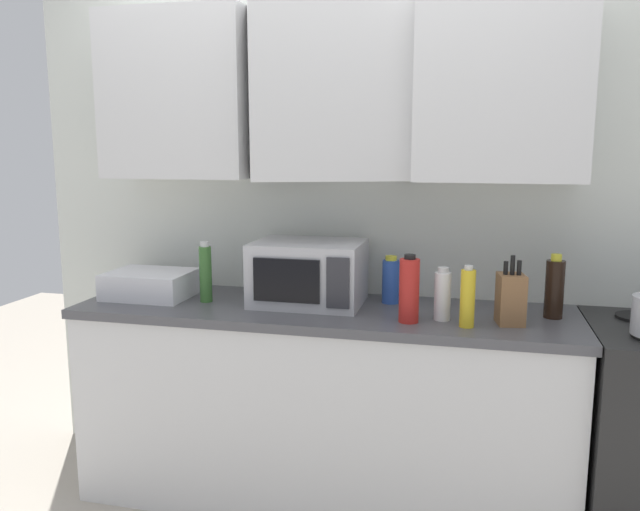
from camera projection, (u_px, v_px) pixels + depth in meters
name	position (u px, v px, depth m)	size (l,w,h in m)	color
wall_back_with_cabinets	(335.00, 152.00, 2.87)	(3.04, 0.55, 2.60)	silver
counter_run	(323.00, 404.00, 2.84)	(2.17, 0.63, 0.90)	silver
microwave	(308.00, 273.00, 2.80)	(0.48, 0.37, 0.28)	#B7B7BC
dish_rack	(150.00, 284.00, 2.95)	(0.38, 0.30, 0.12)	silver
knife_block	(511.00, 298.00, 2.48)	(0.12, 0.13, 0.28)	brown
bottle_white_jar	(443.00, 295.00, 2.54)	(0.07, 0.07, 0.22)	white
bottle_green_oil	(206.00, 273.00, 2.84)	(0.06, 0.06, 0.27)	#386B2D
bottle_red_sauce	(409.00, 290.00, 2.51)	(0.08, 0.08, 0.27)	red
bottle_soy_dark	(554.00, 288.00, 2.57)	(0.08, 0.08, 0.26)	black
bottle_blue_cleaner	(391.00, 281.00, 2.83)	(0.08, 0.08, 0.21)	#2D56B7
bottle_yellow_mustard	(468.00, 298.00, 2.44)	(0.06, 0.06, 0.24)	gold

